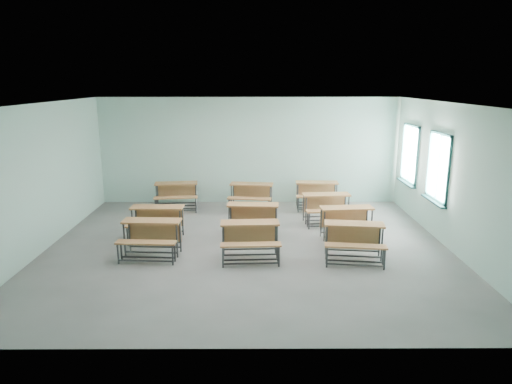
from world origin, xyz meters
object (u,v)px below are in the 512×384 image
at_px(desk_unit_r0c0, 151,233).
at_px(desk_unit_r3c0, 176,192).
at_px(desk_unit_r1c1, 253,215).
at_px(desk_unit_r2c2, 327,204).
at_px(desk_unit_r0c1, 250,235).
at_px(desk_unit_r3c2, 317,191).
at_px(desk_unit_r3c1, 251,193).
at_px(desk_unit_r1c2, 348,219).
at_px(desk_unit_r1c0, 157,218).
at_px(desk_unit_r0c2, 354,236).

height_order(desk_unit_r0c0, desk_unit_r3c0, same).
distance_m(desk_unit_r1c1, desk_unit_r2c2, 2.19).
distance_m(desk_unit_r0c1, desk_unit_r3c2, 4.37).
bearing_deg(desk_unit_r1c1, desk_unit_r3c1, 95.20).
height_order(desk_unit_r0c1, desk_unit_r3c2, same).
height_order(desk_unit_r1c2, desk_unit_r2c2, same).
height_order(desk_unit_r1c1, desk_unit_r2c2, same).
relative_size(desk_unit_r0c0, desk_unit_r1c0, 1.02).
bearing_deg(desk_unit_r1c0, desk_unit_r0c1, -27.81).
distance_m(desk_unit_r1c0, desk_unit_r3c1, 3.33).
relative_size(desk_unit_r3c1, desk_unit_r3c2, 1.05).
distance_m(desk_unit_r2c2, desk_unit_r3c0, 4.41).
xyz_separation_m(desk_unit_r1c2, desk_unit_r2c2, (-0.28, 1.30, 0.00)).
bearing_deg(desk_unit_r3c2, desk_unit_r1c1, -125.02).
bearing_deg(desk_unit_r1c2, desk_unit_r0c0, -172.35).
height_order(desk_unit_r1c0, desk_unit_r3c1, same).
bearing_deg(desk_unit_r3c1, desk_unit_r3c0, -175.90).
bearing_deg(desk_unit_r0c0, desk_unit_r1c1, 34.49).
bearing_deg(desk_unit_r0c1, desk_unit_r0c2, -5.07).
bearing_deg(desk_unit_r1c0, desk_unit_r3c2, 34.23).
distance_m(desk_unit_r1c1, desk_unit_r3c1, 2.27).
relative_size(desk_unit_r0c1, desk_unit_r2c2, 0.98).
distance_m(desk_unit_r0c0, desk_unit_r3c1, 4.15).
height_order(desk_unit_r0c2, desk_unit_r3c0, same).
xyz_separation_m(desk_unit_r1c0, desk_unit_r3c2, (4.15, 2.69, 0.00)).
distance_m(desk_unit_r3c0, desk_unit_r3c1, 2.19).
bearing_deg(desk_unit_r3c1, desk_unit_r1c1, -81.11).
bearing_deg(desk_unit_r1c2, desk_unit_r0c2, -100.53).
bearing_deg(desk_unit_r1c2, desk_unit_r0c1, -158.49).
relative_size(desk_unit_r2c2, desk_unit_r3c0, 0.99).
bearing_deg(desk_unit_r1c0, desk_unit_r3c0, 90.58).
relative_size(desk_unit_r0c0, desk_unit_r1c2, 0.98).
bearing_deg(desk_unit_r1c1, desk_unit_r0c0, -145.05).
bearing_deg(desk_unit_r0c2, desk_unit_r3c2, 100.35).
bearing_deg(desk_unit_r1c2, desk_unit_r3c0, 143.57).
xyz_separation_m(desk_unit_r0c0, desk_unit_r1c1, (2.16, 1.30, 0.00)).
height_order(desk_unit_r0c0, desk_unit_r0c2, same).
bearing_deg(desk_unit_r2c2, desk_unit_r0c2, -90.99).
relative_size(desk_unit_r1c2, desk_unit_r2c2, 1.01).
height_order(desk_unit_r0c0, desk_unit_r2c2, same).
relative_size(desk_unit_r1c1, desk_unit_r3c0, 0.98).
distance_m(desk_unit_r1c1, desk_unit_r1c2, 2.25).
bearing_deg(desk_unit_r1c1, desk_unit_r0c1, -88.20).
height_order(desk_unit_r1c0, desk_unit_r3c2, same).
relative_size(desk_unit_r0c0, desk_unit_r1c1, 1.00).
bearing_deg(desk_unit_r1c2, desk_unit_r3c2, 91.82).
xyz_separation_m(desk_unit_r0c1, desk_unit_r1c2, (2.28, 1.15, 0.00)).
xyz_separation_m(desk_unit_r0c0, desk_unit_r2c2, (4.11, 2.31, 0.00)).
distance_m(desk_unit_r0c2, desk_unit_r1c2, 1.25).
relative_size(desk_unit_r0c1, desk_unit_r3c0, 0.96).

